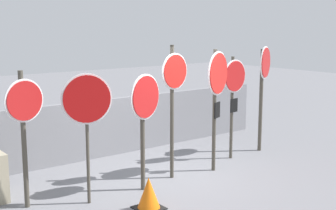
{
  "coord_description": "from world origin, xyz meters",
  "views": [
    {
      "loc": [
        -5.35,
        -6.89,
        2.9
      ],
      "look_at": [
        -0.0,
        0.0,
        1.4
      ],
      "focal_mm": 50.0,
      "sensor_mm": 36.0,
      "label": 1
    }
  ],
  "objects_px": {
    "stop_sign_2": "(145,109)",
    "stop_sign_4": "(217,85)",
    "stop_sign_0": "(24,117)",
    "traffic_cone_0": "(149,193)",
    "stop_sign_1": "(87,107)",
    "stop_sign_5": "(234,87)",
    "stop_sign_6": "(264,78)",
    "stop_sign_3": "(174,88)"
  },
  "relations": [
    {
      "from": "stop_sign_4",
      "to": "stop_sign_5",
      "type": "bearing_deg",
      "value": 2.59
    },
    {
      "from": "stop_sign_0",
      "to": "traffic_cone_0",
      "type": "relative_size",
      "value": 4.28
    },
    {
      "from": "stop_sign_3",
      "to": "stop_sign_6",
      "type": "height_order",
      "value": "stop_sign_3"
    },
    {
      "from": "stop_sign_4",
      "to": "stop_sign_6",
      "type": "height_order",
      "value": "stop_sign_4"
    },
    {
      "from": "stop_sign_1",
      "to": "traffic_cone_0",
      "type": "relative_size",
      "value": 4.17
    },
    {
      "from": "stop_sign_4",
      "to": "traffic_cone_0",
      "type": "distance_m",
      "value": 2.77
    },
    {
      "from": "stop_sign_1",
      "to": "stop_sign_5",
      "type": "xyz_separation_m",
      "value": [
        3.75,
        0.44,
        -0.04
      ]
    },
    {
      "from": "traffic_cone_0",
      "to": "stop_sign_0",
      "type": "bearing_deg",
      "value": 141.03
    },
    {
      "from": "stop_sign_2",
      "to": "stop_sign_4",
      "type": "distance_m",
      "value": 1.78
    },
    {
      "from": "stop_sign_4",
      "to": "stop_sign_5",
      "type": "relative_size",
      "value": 1.09
    },
    {
      "from": "stop_sign_0",
      "to": "stop_sign_3",
      "type": "xyz_separation_m",
      "value": [
        2.76,
        -0.27,
        0.26
      ]
    },
    {
      "from": "stop_sign_2",
      "to": "stop_sign_5",
      "type": "height_order",
      "value": "stop_sign_5"
    },
    {
      "from": "stop_sign_0",
      "to": "stop_sign_6",
      "type": "height_order",
      "value": "stop_sign_6"
    },
    {
      "from": "stop_sign_2",
      "to": "stop_sign_3",
      "type": "relative_size",
      "value": 0.82
    },
    {
      "from": "stop_sign_3",
      "to": "stop_sign_6",
      "type": "distance_m",
      "value": 2.86
    },
    {
      "from": "stop_sign_0",
      "to": "stop_sign_5",
      "type": "relative_size",
      "value": 0.99
    },
    {
      "from": "stop_sign_3",
      "to": "stop_sign_6",
      "type": "bearing_deg",
      "value": -4.35
    },
    {
      "from": "stop_sign_0",
      "to": "traffic_cone_0",
      "type": "xyz_separation_m",
      "value": [
        1.5,
        -1.21,
        -1.23
      ]
    },
    {
      "from": "stop_sign_2",
      "to": "stop_sign_3",
      "type": "height_order",
      "value": "stop_sign_3"
    },
    {
      "from": "traffic_cone_0",
      "to": "stop_sign_1",
      "type": "bearing_deg",
      "value": 130.9
    },
    {
      "from": "stop_sign_6",
      "to": "stop_sign_2",
      "type": "bearing_deg",
      "value": 162.41
    },
    {
      "from": "stop_sign_3",
      "to": "stop_sign_5",
      "type": "relative_size",
      "value": 1.14
    },
    {
      "from": "stop_sign_3",
      "to": "traffic_cone_0",
      "type": "bearing_deg",
      "value": -153.29
    },
    {
      "from": "stop_sign_2",
      "to": "stop_sign_4",
      "type": "height_order",
      "value": "stop_sign_4"
    },
    {
      "from": "stop_sign_0",
      "to": "stop_sign_6",
      "type": "distance_m",
      "value": 5.61
    },
    {
      "from": "traffic_cone_0",
      "to": "stop_sign_5",
      "type": "bearing_deg",
      "value": 21.01
    },
    {
      "from": "stop_sign_4",
      "to": "stop_sign_3",
      "type": "bearing_deg",
      "value": 148.38
    },
    {
      "from": "stop_sign_3",
      "to": "stop_sign_6",
      "type": "relative_size",
      "value": 1.05
    },
    {
      "from": "stop_sign_2",
      "to": "stop_sign_3",
      "type": "distance_m",
      "value": 0.88
    },
    {
      "from": "stop_sign_2",
      "to": "stop_sign_5",
      "type": "bearing_deg",
      "value": -8.39
    },
    {
      "from": "stop_sign_0",
      "to": "stop_sign_2",
      "type": "distance_m",
      "value": 2.01
    },
    {
      "from": "stop_sign_0",
      "to": "stop_sign_6",
      "type": "bearing_deg",
      "value": -11.45
    },
    {
      "from": "stop_sign_1",
      "to": "stop_sign_2",
      "type": "height_order",
      "value": "stop_sign_1"
    },
    {
      "from": "stop_sign_0",
      "to": "stop_sign_6",
      "type": "relative_size",
      "value": 0.91
    },
    {
      "from": "stop_sign_6",
      "to": "traffic_cone_0",
      "type": "bearing_deg",
      "value": 171.41
    },
    {
      "from": "stop_sign_2",
      "to": "traffic_cone_0",
      "type": "relative_size",
      "value": 4.01
    },
    {
      "from": "stop_sign_3",
      "to": "stop_sign_5",
      "type": "bearing_deg",
      "value": -2.7
    },
    {
      "from": "stop_sign_5",
      "to": "stop_sign_0",
      "type": "bearing_deg",
      "value": 173.88
    },
    {
      "from": "stop_sign_2",
      "to": "traffic_cone_0",
      "type": "bearing_deg",
      "value": -139.37
    },
    {
      "from": "stop_sign_4",
      "to": "stop_sign_6",
      "type": "relative_size",
      "value": 1.0
    },
    {
      "from": "stop_sign_0",
      "to": "traffic_cone_0",
      "type": "bearing_deg",
      "value": -50.69
    },
    {
      "from": "stop_sign_0",
      "to": "stop_sign_5",
      "type": "height_order",
      "value": "stop_sign_5"
    }
  ]
}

